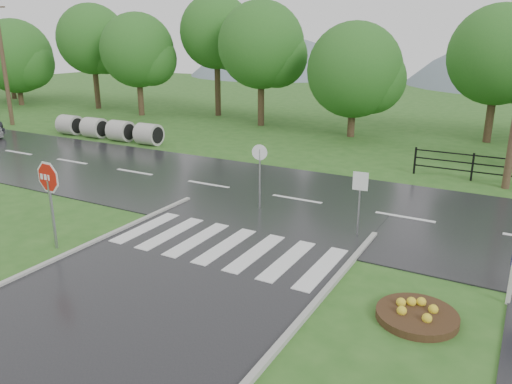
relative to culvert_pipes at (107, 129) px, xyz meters
The scene contains 11 objects.
ground 20.93m from the culvert_pipes, 45.81° to the right, with size 120.00×120.00×0.00m, color #2D5D1F.
main_road 15.43m from the culvert_pipes, 18.93° to the right, with size 90.00×8.00×0.04m, color black.
crosswalk 17.69m from the culvert_pipes, 34.44° to the right, with size 6.50×2.80×0.02m.
hills 55.56m from the culvert_pipes, 70.13° to the left, with size 102.00×48.00×48.00m.
treeline 18.00m from the culvert_pipes, 30.01° to the left, with size 83.20×5.20×10.00m.
culvert_pipes is the anchor object (origin of this frame).
stop_sign 16.18m from the culvert_pipes, 50.29° to the right, with size 1.22×0.11×2.75m.
flower_bed 23.19m from the culvert_pipes, 28.96° to the right, with size 1.76×1.76×0.35m.
reg_sign_small 19.16m from the culvert_pipes, 22.55° to the right, with size 0.46×0.07×2.06m.
reg_sign_round 15.34m from the culvert_pipes, 25.38° to the right, with size 0.54×0.14×2.35m.
utility_pole_west 10.15m from the culvert_pipes, behind, with size 1.46×0.40×8.28m.
Camera 1 is at (7.27, -6.26, 5.93)m, focal length 35.00 mm.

